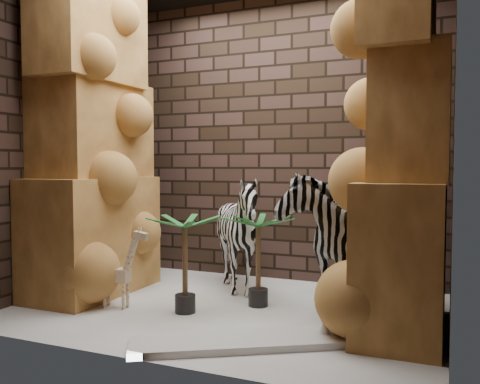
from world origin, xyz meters
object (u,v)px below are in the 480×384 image
at_px(palm_front, 258,260).
at_px(surfboard, 246,341).
at_px(palm_back, 185,264).
at_px(zebra_right, 328,227).
at_px(giraffe_toy, 116,266).
at_px(zebra_left, 239,240).

relative_size(palm_front, surfboard, 0.51).
distance_m(palm_back, surfboard, 0.97).
xyz_separation_m(zebra_right, giraffe_toy, (-1.65, -0.76, -0.33)).
bearing_deg(giraffe_toy, palm_front, 20.88).
bearing_deg(giraffe_toy, zebra_left, 44.60).
distance_m(zebra_right, zebra_left, 0.92).
bearing_deg(zebra_right, giraffe_toy, -159.21).
bearing_deg(palm_back, giraffe_toy, -170.36).
bearing_deg(surfboard, zebra_right, 44.70).
height_order(palm_front, surfboard, palm_front).
bearing_deg(palm_front, palm_back, -139.27).
bearing_deg(zebra_right, palm_front, -160.81).
relative_size(zebra_right, giraffe_toy, 1.92).
distance_m(palm_front, surfboard, 1.02).
bearing_deg(palm_back, zebra_left, 79.01).
bearing_deg(palm_front, zebra_right, 23.02).
bearing_deg(surfboard, palm_back, 115.54).
height_order(palm_back, surfboard, palm_back).
xyz_separation_m(giraffe_toy, surfboard, (1.36, -0.39, -0.34)).
xyz_separation_m(zebra_right, surfboard, (-0.29, -1.15, -0.67)).
bearing_deg(surfboard, giraffe_toy, 133.02).
xyz_separation_m(palm_back, surfboard, (0.75, -0.49, -0.38)).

